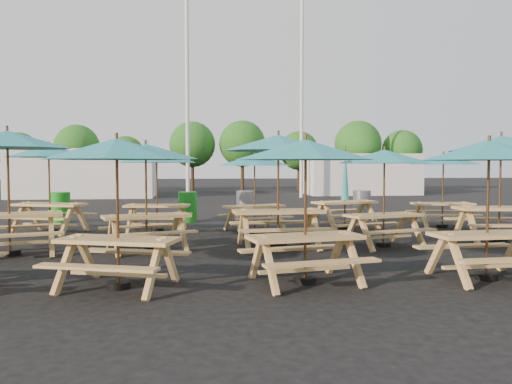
{
  "coord_description": "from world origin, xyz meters",
  "views": [
    {
      "loc": [
        -1.77,
        -12.31,
        1.83
      ],
      "look_at": [
        0.0,
        1.5,
        1.1
      ],
      "focal_mm": 35.0,
      "sensor_mm": 36.0,
      "label": 1
    }
  ],
  "objects": [
    {
      "name": "ground",
      "position": [
        0.0,
        0.0,
        0.0
      ],
      "size": [
        120.0,
        120.0,
        0.0
      ],
      "primitive_type": "plane",
      "color": "black",
      "rests_on": "ground"
    },
    {
      "name": "picnic_unit_1",
      "position": [
        -5.48,
        -1.64,
        2.24
      ],
      "size": [
        3.09,
        3.09,
        2.57
      ],
      "rotation": [
        0.0,
        0.0,
        0.28
      ],
      "color": "tan",
      "rests_on": "ground"
    },
    {
      "name": "picnic_unit_2",
      "position": [
        -5.63,
        1.82,
        2.11
      ],
      "size": [
        3.0,
        3.0,
        2.42
      ],
      "rotation": [
        0.0,
        0.0,
        -0.34
      ],
      "color": "tan",
      "rests_on": "ground"
    },
    {
      "name": "picnic_unit_3",
      "position": [
        -2.87,
        -4.74,
        1.97
      ],
      "size": [
        2.77,
        2.77,
        2.26
      ],
      "rotation": [
        0.0,
        0.0,
        -0.32
      ],
      "color": "tan",
      "rests_on": "ground"
    },
    {
      "name": "picnic_unit_4",
      "position": [
        -2.75,
        -1.4,
        2.03
      ],
      "size": [
        2.83,
        2.83,
        2.32
      ],
      "rotation": [
        0.0,
        0.0,
        0.31
      ],
      "color": "tan",
      "rests_on": "ground"
    },
    {
      "name": "picnic_unit_5",
      "position": [
        -2.74,
        1.73,
        1.97
      ],
      "size": [
        2.45,
        2.45,
        2.26
      ],
      "rotation": [
        0.0,
        0.0,
        -0.13
      ],
      "color": "tan",
      "rests_on": "ground"
    },
    {
      "name": "picnic_unit_6",
      "position": [
        -0.03,
        -4.78,
        1.97
      ],
      "size": [
        2.54,
        2.54,
        2.26
      ],
      "rotation": [
        0.0,
        0.0,
        0.18
      ],
      "color": "tan",
      "rests_on": "ground"
    },
    {
      "name": "picnic_unit_7",
      "position": [
        0.13,
        -1.42,
        2.22
      ],
      "size": [
        2.58,
        2.58,
        2.54
      ],
      "rotation": [
        0.0,
        0.0,
        0.05
      ],
      "color": "tan",
      "rests_on": "ground"
    },
    {
      "name": "picnic_unit_8",
      "position": [
        -0.03,
        1.54,
        1.88
      ],
      "size": [
        2.65,
        2.65,
        2.16
      ],
      "rotation": [
        0.0,
        0.0,
        0.33
      ],
      "color": "tan",
      "rests_on": "ground"
    },
    {
      "name": "picnic_unit_9",
      "position": [
        2.92,
        -4.9,
        1.97
      ],
      "size": [
        2.29,
        2.29,
        2.26
      ],
      "rotation": [
        0.0,
        0.0,
        0.05
      ],
      "color": "tan",
      "rests_on": "ground"
    },
    {
      "name": "picnic_unit_10",
      "position": [
        2.53,
        -1.53,
        1.93
      ],
      "size": [
        2.62,
        2.62,
        2.22
      ],
      "rotation": [
        0.0,
        0.0,
        0.25
      ],
      "color": "tan",
      "rests_on": "ground"
    },
    {
      "name": "picnic_unit_11",
      "position": [
        2.64,
        1.72,
        0.98
      ],
      "size": [
        2.28,
        2.13,
        2.4
      ],
      "rotation": [
        0.0,
        0.0,
        0.31
      ],
      "color": "tan",
      "rests_on": "ground"
    },
    {
      "name": "picnic_unit_13",
      "position": [
        5.46,
        -1.37,
        2.24
      ],
      "size": [
        2.77,
        2.77,
        2.56
      ],
      "rotation": [
        0.0,
        0.0,
        -0.12
      ],
      "color": "tan",
      "rests_on": "ground"
    },
    {
      "name": "picnic_unit_14",
      "position": [
        5.59,
        1.6,
        1.92
      ],
      "size": [
        2.3,
        2.3,
        2.2
      ],
      "rotation": [
        0.0,
        0.0,
        -0.08
      ],
      "color": "tan",
      "rests_on": "ground"
    },
    {
      "name": "waste_bin_0",
      "position": [
        -6.01,
        4.44,
        0.49
      ],
      "size": [
        0.61,
        0.61,
        0.98
      ],
      "primitive_type": "cylinder",
      "color": "#18861A",
      "rests_on": "ground"
    },
    {
      "name": "waste_bin_1",
      "position": [
        -1.92,
        4.09,
        0.49
      ],
      "size": [
        0.61,
        0.61,
        0.98
      ],
      "primitive_type": "cylinder",
      "color": "#18861A",
      "rests_on": "ground"
    },
    {
      "name": "waste_bin_2",
      "position": [
        0.02,
        4.49,
        0.49
      ],
      "size": [
        0.61,
        0.61,
        0.98
      ],
      "primitive_type": "cylinder",
      "color": "gray",
      "rests_on": "ground"
    },
    {
      "name": "waste_bin_3",
      "position": [
        4.05,
        4.28,
        0.49
      ],
      "size": [
        0.61,
        0.61,
        0.98
      ],
      "primitive_type": "cylinder",
      "color": "gray",
      "rests_on": "ground"
    },
    {
      "name": "mast_0",
      "position": [
        -2.0,
        14.0,
        6.0
      ],
      "size": [
        0.2,
        0.2,
        12.0
      ],
      "primitive_type": "cylinder",
      "color": "silver",
      "rests_on": "ground"
    },
    {
      "name": "mast_1",
      "position": [
        4.5,
        16.0,
        6.0
      ],
      "size": [
        0.2,
        0.2,
        12.0
      ],
      "primitive_type": "cylinder",
      "color": "silver",
      "rests_on": "ground"
    },
    {
      "name": "event_tent_0",
      "position": [
        -8.0,
        18.0,
        1.4
      ],
      "size": [
        8.0,
        4.0,
        2.8
      ],
      "primitive_type": "cube",
      "color": "silver",
      "rests_on": "ground"
    },
    {
      "name": "event_tent_1",
      "position": [
        9.0,
        19.0,
        1.3
      ],
      "size": [
        7.0,
        4.0,
        2.6
      ],
      "primitive_type": "cube",
      "color": "silver",
      "rests_on": "ground"
    },
    {
      "name": "tree_0",
      "position": [
        -14.07,
        25.25,
        2.83
      ],
      "size": [
        2.8,
        2.8,
        4.24
      ],
      "color": "#382314",
      "rests_on": "ground"
    },
    {
      "name": "tree_1",
      "position": [
        -9.74,
        23.9,
        3.15
      ],
      "size": [
        3.11,
        3.11,
        4.72
      ],
      "color": "#382314",
      "rests_on": "ground"
    },
    {
      "name": "tree_2",
      "position": [
        -6.39,
        23.65,
        2.62
      ],
      "size": [
        2.59,
        2.59,
        3.93
      ],
      "color": "#382314",
      "rests_on": "ground"
    },
    {
      "name": "tree_3",
      "position": [
        -1.75,
        24.72,
        3.41
      ],
      "size": [
        3.36,
        3.36,
        5.09
      ],
      "color": "#382314",
      "rests_on": "ground"
    },
    {
      "name": "tree_4",
      "position": [
        1.9,
        24.26,
        3.46
      ],
      "size": [
        3.41,
        3.41,
        5.17
      ],
      "color": "#382314",
      "rests_on": "ground"
    },
    {
      "name": "tree_5",
      "position": [
        6.22,
        24.67,
        2.97
      ],
      "size": [
        2.94,
        2.94,
        4.45
      ],
      "color": "#382314",
      "rests_on": "ground"
    },
    {
      "name": "tree_6",
      "position": [
        10.23,
        22.9,
        3.43
      ],
      "size": [
        3.38,
        3.38,
        5.13
      ],
      "color": "#382314",
      "rests_on": "ground"
    },
    {
      "name": "tree_7",
      "position": [
        13.63,
        22.92,
        2.99
      ],
      "size": [
        2.95,
        2.95,
        4.48
      ],
      "color": "#382314",
      "rests_on": "ground"
    }
  ]
}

